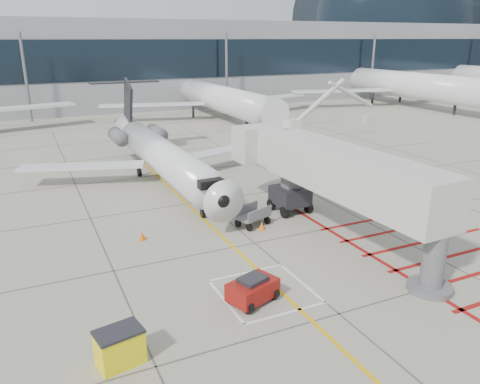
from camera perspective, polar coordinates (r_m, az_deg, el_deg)
name	(u,v)px	position (r m, az deg, el deg)	size (l,w,h in m)	color
ground_plane	(291,273)	(23.90, 6.19, -9.83)	(260.00, 260.00, 0.00)	#9E9A88
regional_jet	(170,143)	(35.72, -8.54, 5.87)	(22.17, 27.96, 7.33)	silver
jet_bridge	(348,182)	(26.58, 13.06, 1.14)	(8.52, 17.99, 7.19)	silver
pushback_tug	(253,289)	(21.18, 1.55, -11.70)	(2.18, 1.36, 1.27)	maroon
spill_bin	(120,347)	(18.16, -14.46, -17.81)	(1.59, 1.06, 1.38)	yellow
baggage_cart	(253,216)	(29.25, 1.57, -2.89)	(2.08, 1.31, 1.31)	slate
ground_power_unit	(396,200)	(33.01, 18.52, -0.92)	(2.27, 1.32, 1.79)	beige
cone_nose	(142,236)	(27.93, -11.83, -5.24)	(0.37, 0.37, 0.51)	#DB560B
cone_side	(262,226)	(28.75, 2.66, -4.13)	(0.38, 0.38, 0.52)	orange
terminal_building	(142,62)	(90.51, -11.91, 15.24)	(180.00, 28.00, 14.00)	gray
terminal_glass_band	(163,59)	(76.89, -9.38, 15.66)	(180.00, 0.10, 6.00)	black
terminal_dome	(398,25)	(119.68, 18.70, 18.72)	(40.00, 28.00, 28.00)	black
bg_aircraft_c	(214,80)	(69.14, -3.17, 13.43)	(32.41, 36.01, 10.80)	silver
bg_aircraft_d	(398,67)	(87.79, 18.73, 14.23)	(38.57, 42.86, 12.86)	silver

